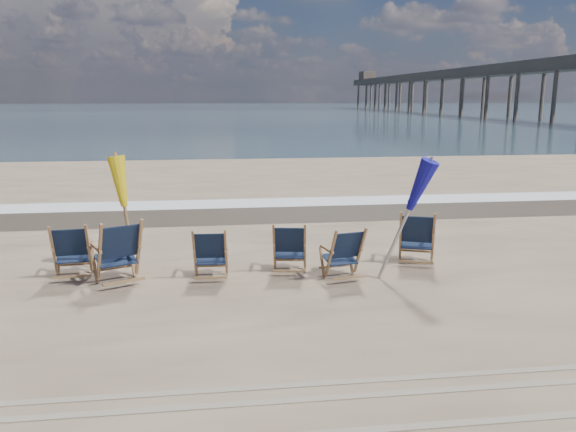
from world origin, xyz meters
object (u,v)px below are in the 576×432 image
object	(u,v)px
beach_chair_4	(360,253)
umbrella_blue	(403,184)
beach_chair_5	(433,239)
fishing_pier	(479,85)
beach_chair_0	(89,251)
beach_chair_2	(226,254)
beach_chair_1	(139,250)
umbrella_yellow	(125,188)
beach_chair_3	(305,248)

from	to	relation	value
beach_chair_4	umbrella_blue	bearing A→B (deg)	152.65
beach_chair_5	fishing_pier	size ratio (longest dim) A/B	0.01
umbrella_blue	fishing_pier	xyz separation A→B (m)	(36.29, 73.02, 3.02)
beach_chair_0	beach_chair_2	size ratio (longest dim) A/B	1.07
beach_chair_1	beach_chair_4	distance (m)	3.63
beach_chair_1	umbrella_yellow	xyz separation A→B (m)	(-0.24, 0.46, 0.96)
beach_chair_0	beach_chair_1	distance (m)	0.91
beach_chair_3	umbrella_blue	xyz separation A→B (m)	(1.50, -0.55, 1.16)
beach_chair_4	beach_chair_0	bearing A→B (deg)	-19.61
beach_chair_0	beach_chair_2	xyz separation A→B (m)	(2.26, -0.38, -0.03)
beach_chair_0	umbrella_blue	world-z (taller)	umbrella_blue
beach_chair_1	umbrella_blue	bearing A→B (deg)	148.84
umbrella_yellow	beach_chair_2	bearing A→B (deg)	-18.21
umbrella_blue	beach_chair_1	bearing A→B (deg)	173.46
beach_chair_1	fishing_pier	bearing A→B (deg)	-143.82
beach_chair_5	beach_chair_4	bearing A→B (deg)	40.54
fishing_pier	beach_chair_5	bearing A→B (deg)	-116.12
beach_chair_1	beach_chair_3	size ratio (longest dim) A/B	1.19
beach_chair_0	beach_chair_1	size ratio (longest dim) A/B	0.88
beach_chair_2	umbrella_blue	xyz separation A→B (m)	(2.85, -0.41, 1.17)
beach_chair_2	fishing_pier	distance (m)	82.60
beach_chair_3	beach_chair_4	distance (m)	0.95
beach_chair_4	umbrella_blue	xyz separation A→B (m)	(0.63, -0.17, 1.16)
beach_chair_3	fishing_pier	bearing A→B (deg)	-108.34
fishing_pier	beach_chair_4	bearing A→B (deg)	-116.88
beach_chair_4	fishing_pier	size ratio (longest dim) A/B	0.01
umbrella_blue	beach_chair_5	bearing A→B (deg)	40.20
beach_chair_3	beach_chair_4	size ratio (longest dim) A/B	1.00
umbrella_yellow	fishing_pier	bearing A→B (deg)	60.50
beach_chair_0	beach_chair_4	xyz separation A→B (m)	(4.48, -0.61, -0.02)
umbrella_yellow	beach_chair_5	bearing A→B (deg)	-2.50
beach_chair_0	beach_chair_3	bearing A→B (deg)	169.92
beach_chair_3	beach_chair_2	bearing A→B (deg)	15.32
beach_chair_2	beach_chair_3	size ratio (longest dim) A/B	0.98
beach_chair_2	beach_chair_0	bearing A→B (deg)	-6.57
beach_chair_5	umbrella_blue	bearing A→B (deg)	60.60
beach_chair_0	umbrella_blue	xyz separation A→B (m)	(5.11, -0.79, 1.14)
beach_chair_0	beach_chair_1	world-z (taller)	beach_chair_1
beach_chair_5	fishing_pier	distance (m)	80.64
beach_chair_3	beach_chair_0	bearing A→B (deg)	5.50
beach_chair_1	beach_chair_5	distance (m)	5.10
beach_chair_4	beach_chair_5	size ratio (longest dim) A/B	0.91
beach_chair_2	beach_chair_3	world-z (taller)	beach_chair_3
beach_chair_2	fishing_pier	size ratio (longest dim) A/B	0.01
beach_chair_3	beach_chair_5	size ratio (longest dim) A/B	0.91
beach_chair_1	beach_chair_5	size ratio (longest dim) A/B	1.09
beach_chair_5	umbrella_yellow	world-z (taller)	umbrella_yellow
beach_chair_2	beach_chair_4	world-z (taller)	beach_chair_4
beach_chair_1	beach_chair_5	bearing A→B (deg)	157.93
beach_chair_1	beach_chair_2	distance (m)	1.41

